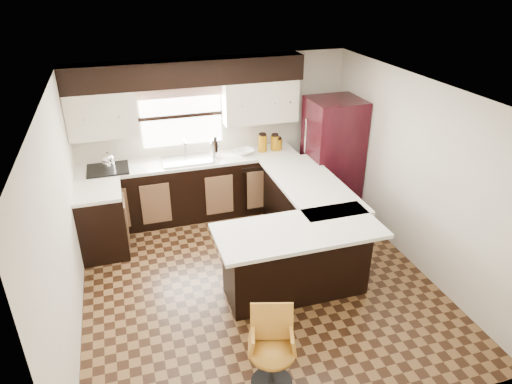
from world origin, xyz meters
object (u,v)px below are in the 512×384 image
object	(u,v)px
bar_chair	(272,353)
refrigerator	(332,156)
peninsula_long	(305,215)
peninsula_return	(296,261)

from	to	relation	value
bar_chair	refrigerator	bearing A→B (deg)	72.69
refrigerator	bar_chair	world-z (taller)	refrigerator
refrigerator	bar_chair	bearing A→B (deg)	-123.58
peninsula_long	peninsula_return	distance (m)	1.11
peninsula_return	refrigerator	distance (m)	2.31
peninsula_return	peninsula_long	bearing A→B (deg)	61.70
peninsula_return	refrigerator	bearing A→B (deg)	54.49
peninsula_long	peninsula_return	size ratio (longest dim) A/B	1.18
refrigerator	peninsula_long	bearing A→B (deg)	-132.27
peninsula_long	bar_chair	world-z (taller)	peninsula_long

